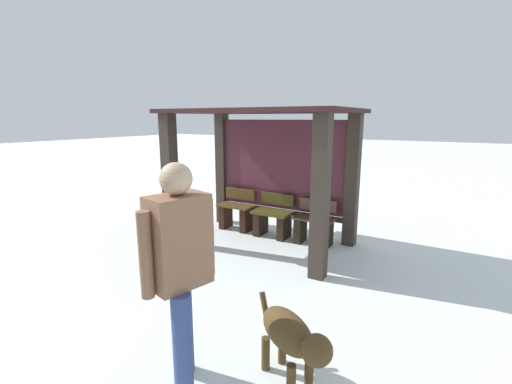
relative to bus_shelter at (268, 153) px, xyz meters
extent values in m
plane|color=white|center=(0.00, -0.23, -1.48)|extent=(60.00, 60.00, 0.00)
cube|color=#352B24|center=(-1.27, -0.94, -0.42)|extent=(0.20, 0.20, 2.11)
cube|color=#352B24|center=(1.27, -0.94, -0.42)|extent=(0.20, 0.20, 2.11)
cube|color=#352B24|center=(-1.27, 0.48, -0.42)|extent=(0.20, 0.20, 2.11)
cube|color=#352B24|center=(1.27, 0.48, -0.42)|extent=(0.20, 0.20, 2.11)
cube|color=#32191A|center=(0.00, -0.23, 0.67)|extent=(2.91, 1.78, 0.06)
cube|color=#52232D|center=(0.00, 0.48, -0.24)|extent=(2.35, 0.08, 1.56)
cube|color=#352B24|center=(0.00, 0.46, -1.08)|extent=(2.35, 0.06, 0.08)
cube|color=#503817|center=(-0.77, 0.18, -1.02)|extent=(0.67, 0.35, 0.03)
cube|color=#503817|center=(-0.77, 0.34, -0.82)|extent=(0.63, 0.04, 0.20)
cube|color=black|center=(-0.53, 0.18, -1.26)|extent=(0.12, 0.29, 0.44)
cube|color=black|center=(-1.00, 0.18, -1.26)|extent=(0.12, 0.29, 0.44)
cube|color=#413C15|center=(0.00, 0.18, -1.04)|extent=(0.67, 0.41, 0.05)
cube|color=#413C15|center=(0.00, 0.37, -0.84)|extent=(0.63, 0.04, 0.20)
cube|color=black|center=(0.23, 0.18, -1.27)|extent=(0.12, 0.35, 0.41)
cube|color=black|center=(-0.23, 0.18, -1.27)|extent=(0.12, 0.35, 0.41)
cube|color=brown|center=(0.77, 0.18, -1.04)|extent=(0.67, 0.35, 0.03)
cube|color=brown|center=(0.77, 0.34, -0.84)|extent=(0.63, 0.04, 0.20)
cube|color=black|center=(1.00, 0.18, -1.26)|extent=(0.12, 0.30, 0.42)
cube|color=black|center=(0.53, 0.18, -1.26)|extent=(0.12, 0.30, 0.42)
cube|color=#8B5F44|center=(1.08, -3.26, -0.29)|extent=(0.36, 0.47, 0.67)
sphere|color=tan|center=(1.08, -3.26, 0.16)|extent=(0.23, 0.23, 0.23)
cylinder|color=#34477C|center=(1.19, -3.38, -1.05)|extent=(0.17, 0.17, 0.85)
cylinder|color=#34477C|center=(0.98, -3.14, -1.05)|extent=(0.17, 0.17, 0.85)
cylinder|color=#8B5F44|center=(1.02, -3.51, -0.33)|extent=(0.11, 0.11, 0.60)
cylinder|color=#8B5F44|center=(1.15, -3.01, -0.33)|extent=(0.11, 0.11, 0.60)
ellipsoid|color=#4D381C|center=(1.73, -2.81, -1.04)|extent=(0.63, 0.52, 0.30)
sphere|color=#4D381C|center=(2.05, -2.99, -0.98)|extent=(0.22, 0.22, 0.22)
cylinder|color=#4D381C|center=(1.43, -2.63, -1.00)|extent=(0.14, 0.11, 0.22)
cylinder|color=#4D381C|center=(1.85, -2.97, -1.33)|extent=(0.07, 0.07, 0.29)
cylinder|color=#4D381C|center=(1.93, -2.83, -1.33)|extent=(0.07, 0.07, 0.29)
cylinder|color=#4D381C|center=(1.53, -2.79, -1.33)|extent=(0.07, 0.07, 0.29)
cylinder|color=#4D381C|center=(1.62, -2.65, -1.33)|extent=(0.07, 0.07, 0.29)
camera|label=1|loc=(2.77, -5.02, 0.56)|focal=24.67mm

